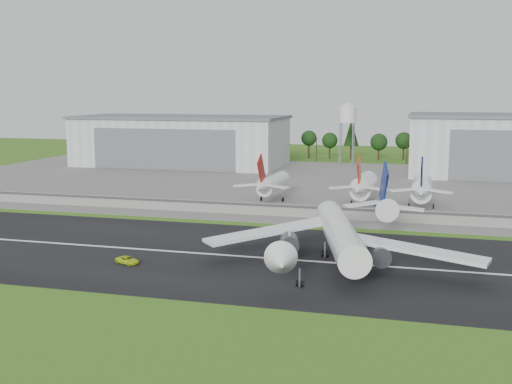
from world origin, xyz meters
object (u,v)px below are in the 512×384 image
(parked_jet_navy, at_px, (422,188))
(parked_jet_red_b, at_px, (363,186))
(parked_jet_red_a, at_px, (271,184))
(main_airliner, at_px, (339,240))
(ground_vehicle, at_px, (128,260))

(parked_jet_navy, bearing_deg, parked_jet_red_b, 179.97)
(parked_jet_red_a, bearing_deg, parked_jet_red_b, 0.16)
(main_airliner, relative_size, ground_vehicle, 11.20)
(ground_vehicle, xyz_separation_m, parked_jet_red_a, (9.94, 78.14, 5.03))
(ground_vehicle, bearing_deg, parked_jet_navy, -14.41)
(main_airliner, xyz_separation_m, parked_jet_red_b, (-2.35, 67.00, 1.42))
(main_airliner, xyz_separation_m, ground_vehicle, (-40.73, -11.22, -4.07))
(main_airliner, bearing_deg, parked_jet_navy, -117.00)
(main_airliner, bearing_deg, parked_jet_red_b, -102.62)
(parked_jet_navy, bearing_deg, ground_vehicle, -125.32)
(ground_vehicle, bearing_deg, parked_jet_red_a, 13.66)
(parked_jet_red_a, distance_m, parked_jet_navy, 45.49)
(main_airliner, distance_m, parked_jet_red_a, 73.67)
(parked_jet_red_b, bearing_deg, main_airliner, -87.99)
(main_airliner, relative_size, parked_jet_navy, 1.87)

